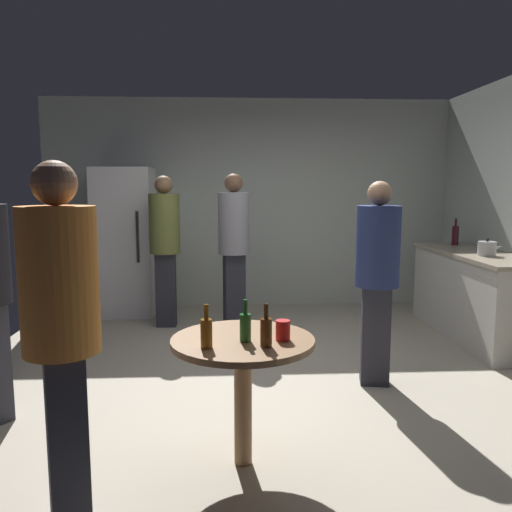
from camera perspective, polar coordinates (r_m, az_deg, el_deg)
The scene contains 15 objects.
ground_plane at distance 4.48m, azimuth 0.89°, elevation -13.49°, with size 5.20×5.20×0.10m, color #B2A893.
wall_back at distance 6.81m, azimuth -0.63°, elevation 5.81°, with size 5.32×0.06×2.70m, color beige.
refrigerator at distance 6.53m, azimuth -14.27°, elevation 1.54°, with size 0.70×0.68×1.80m.
kitchen_counter at distance 5.84m, azimuth 23.18°, elevation -3.99°, with size 0.64×1.96×0.90m.
kettle at distance 5.51m, azimuth 24.24°, elevation 0.76°, with size 0.24×0.17×0.18m.
wine_bottle_on_counter at distance 6.37m, azimuth 21.21°, elevation 2.19°, with size 0.08×0.08×0.31m.
foreground_table at distance 2.92m, azimuth -1.47°, elevation -11.06°, with size 0.80×0.80×0.73m.
beer_bottle_amber at distance 2.71m, azimuth -5.52°, elevation -8.36°, with size 0.06×0.06×0.23m.
beer_bottle_brown at distance 2.72m, azimuth 1.12°, elevation -8.31°, with size 0.06×0.06×0.23m.
beer_bottle_green at distance 2.81m, azimuth -1.18°, elevation -7.78°, with size 0.06×0.06×0.23m.
plastic_cup_red at distance 2.84m, azimuth 3.00°, elevation -8.21°, with size 0.08×0.08×0.11m, color red.
person_in_olive_shirt at distance 5.82m, azimuth -10.07°, elevation 1.85°, with size 0.34×0.34×1.69m.
person_in_navy_shirt at distance 4.13m, azimuth 13.31°, elevation -1.28°, with size 0.40×0.40×1.61m.
person_in_gray_shirt at distance 5.61m, azimuth -2.46°, elevation 1.86°, with size 0.41×0.41×1.71m.
person_in_orange_shirt at distance 2.47m, azimuth -20.79°, elevation -6.48°, with size 0.44×0.44×1.68m.
Camera 1 is at (-0.29, -4.17, 1.56)m, focal length 36.10 mm.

